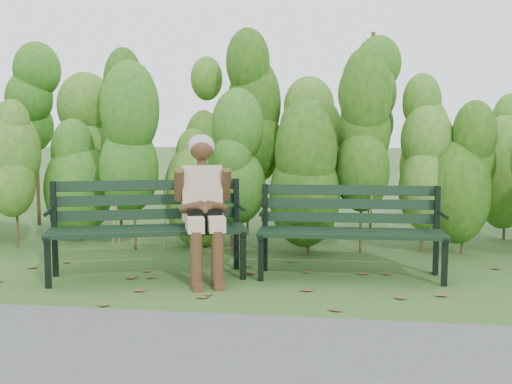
# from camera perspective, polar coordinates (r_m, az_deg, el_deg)

# --- Properties ---
(ground) EXTENTS (80.00, 80.00, 0.00)m
(ground) POSITION_cam_1_polar(r_m,az_deg,el_deg) (5.21, -0.54, -8.64)
(ground) COLOR #325325
(hedge_band) EXTENTS (11.04, 1.67, 2.42)m
(hedge_band) POSITION_cam_1_polar(r_m,az_deg,el_deg) (6.89, 1.74, 5.50)
(hedge_band) COLOR #47381E
(hedge_band) RESTS_ON ground
(leaf_litter) EXTENTS (5.76, 2.25, 0.01)m
(leaf_litter) POSITION_cam_1_polar(r_m,az_deg,el_deg) (5.05, -2.67, -9.07)
(leaf_litter) COLOR brown
(leaf_litter) RESTS_ON ground
(bench_left) EXTENTS (1.80, 1.07, 0.86)m
(bench_left) POSITION_cam_1_polar(r_m,az_deg,el_deg) (5.45, -10.29, -2.64)
(bench_left) COLOR black
(bench_left) RESTS_ON ground
(bench_right) EXTENTS (1.64, 0.58, 0.81)m
(bench_right) POSITION_cam_1_polar(r_m,az_deg,el_deg) (5.42, 8.96, -2.95)
(bench_right) COLOR black
(bench_right) RESTS_ON ground
(seated_woman) EXTENTS (0.56, 0.79, 1.27)m
(seated_woman) POSITION_cam_1_polar(r_m,az_deg,el_deg) (5.27, -5.05, -0.57)
(seated_woman) COLOR beige
(seated_woman) RESTS_ON ground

